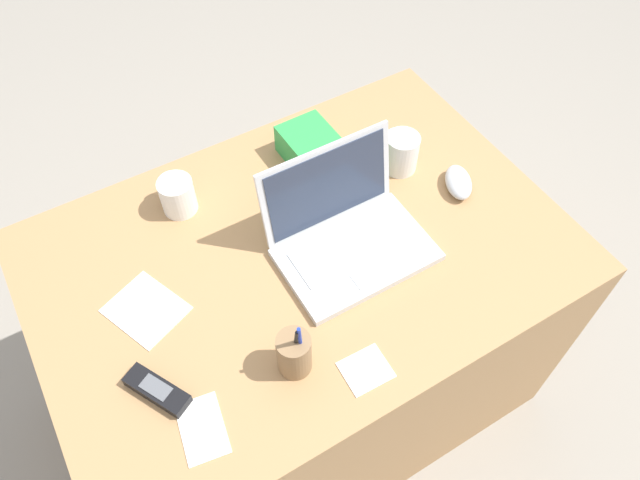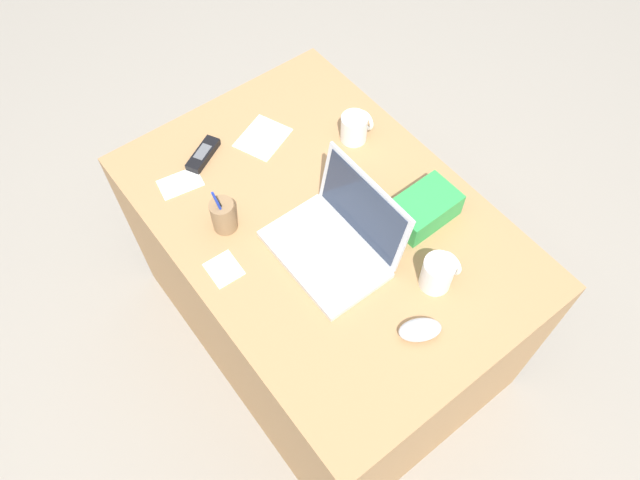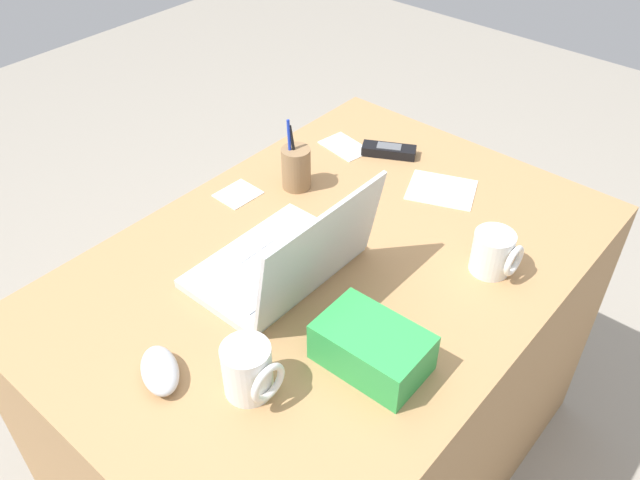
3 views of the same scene
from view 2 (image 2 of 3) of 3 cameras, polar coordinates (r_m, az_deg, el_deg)
The scene contains 12 objects.
ground_plane at distance 2.32m, azimuth 0.34°, elevation -8.18°, with size 6.00×6.00×0.00m, color gray.
desk at distance 2.00m, azimuth 0.40°, elevation -3.87°, with size 1.18×0.82×0.72m, color #A87C4F.
laptop at distance 1.60m, azimuth 1.57°, elevation 0.08°, with size 0.33×0.26×0.22m.
computer_mouse at distance 1.52m, azimuth 9.46°, elevation -8.39°, with size 0.06×0.11×0.04m, color silver.
coffee_mug_white at distance 1.57m, azimuth 11.14°, elevation -3.06°, with size 0.08×0.09×0.10m.
coffee_mug_tall at distance 1.85m, azimuth 3.33°, elevation 10.58°, with size 0.08×0.09×0.09m.
cordless_phone at distance 1.85m, azimuth -11.01°, elevation 7.96°, with size 0.10×0.14×0.03m.
pen_holder at distance 1.65m, azimuth -9.12°, elevation 2.31°, with size 0.07×0.07×0.17m.
snack_bag at distance 1.69m, azimuth 9.82°, elevation 2.96°, with size 0.12×0.19×0.08m, color green.
paper_note_near_laptop at distance 1.89m, azimuth -5.44°, elevation 9.63°, with size 0.13×0.15×0.00m, color white.
paper_note_left at distance 1.62m, azimuth -9.09°, elevation -2.73°, with size 0.09×0.08×0.00m, color white.
paper_note_right at distance 1.81m, azimuth -13.09°, elevation 5.28°, with size 0.08×0.12×0.00m, color white.
Camera 2 is at (0.76, -0.60, 2.11)m, focal length 33.79 mm.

